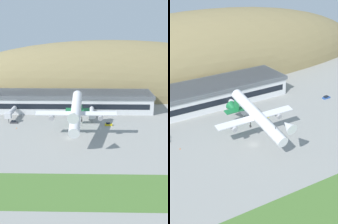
% 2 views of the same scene
% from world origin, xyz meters
% --- Properties ---
extents(ground_plane, '(374.21, 374.21, 0.00)m').
position_xyz_m(ground_plane, '(0.00, 0.00, 0.00)').
color(ground_plane, gray).
extents(grass_strip_foreground, '(336.79, 22.78, 0.08)m').
position_xyz_m(grass_strip_foreground, '(0.00, -46.76, 0.04)').
color(grass_strip_foreground, '#4C7533').
rests_on(grass_strip_foreground, ground_plane).
extents(hill_backdrop, '(264.49, 71.61, 78.61)m').
position_xyz_m(hill_backdrop, '(24.86, 98.57, 0.00)').
color(hill_backdrop, olive).
rests_on(hill_backdrop, ground_plane).
extents(terminal_building, '(114.83, 23.13, 11.01)m').
position_xyz_m(terminal_building, '(-11.45, 48.66, 6.23)').
color(terminal_building, silver).
rests_on(terminal_building, ground_plane).
extents(jetway_1, '(3.38, 16.09, 5.43)m').
position_xyz_m(jetway_1, '(10.06, 28.76, 3.99)').
color(jetway_1, silver).
rests_on(jetway_1, ground_plane).
extents(cargo_airplane, '(37.09, 47.99, 14.67)m').
position_xyz_m(cargo_airplane, '(2.72, 1.71, 12.12)').
color(cargo_airplane, silver).
extents(service_car_0, '(3.99, 1.90, 1.57)m').
position_xyz_m(service_car_0, '(18.62, 19.02, 0.65)').
color(service_car_0, gold).
rests_on(service_car_0, ground_plane).
extents(service_car_2, '(4.45, 1.98, 1.46)m').
position_xyz_m(service_car_2, '(60.55, 20.90, 0.60)').
color(service_car_2, '#264C99').
rests_on(service_car_2, ground_plane).
extents(traffic_cone_0, '(0.52, 0.52, 0.58)m').
position_xyz_m(traffic_cone_0, '(-27.93, 13.22, 0.28)').
color(traffic_cone_0, orange).
rests_on(traffic_cone_0, ground_plane).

